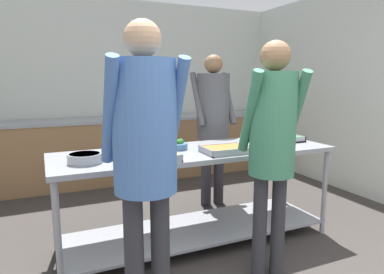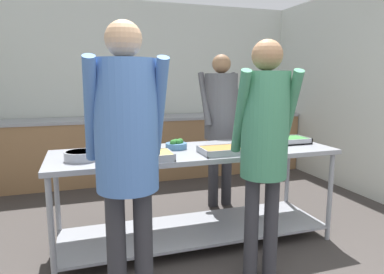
% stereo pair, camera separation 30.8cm
% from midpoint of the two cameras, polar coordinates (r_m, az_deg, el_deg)
% --- Properties ---
extents(wall_rear, '(4.98, 0.06, 2.65)m').
position_cam_midpoint_polar(wall_rear, '(5.47, -6.54, 7.94)').
color(wall_rear, silver).
rests_on(wall_rear, ground_plane).
extents(wall_right, '(0.06, 4.47, 2.65)m').
position_cam_midpoint_polar(wall_right, '(4.78, 30.34, 6.48)').
color(wall_right, silver).
rests_on(wall_right, ground_plane).
extents(back_counter, '(4.82, 0.65, 0.93)m').
position_cam_midpoint_polar(back_counter, '(5.20, -5.55, -1.67)').
color(back_counter, olive).
rests_on(back_counter, ground_plane).
extents(serving_counter, '(2.47, 0.78, 0.86)m').
position_cam_midpoint_polar(serving_counter, '(3.08, 3.47, -7.24)').
color(serving_counter, gray).
rests_on(serving_counter, ground_plane).
extents(sauce_pan, '(0.39, 0.25, 0.07)m').
position_cam_midpoint_polar(sauce_pan, '(2.70, -14.90, -3.01)').
color(sauce_pan, gray).
rests_on(sauce_pan, serving_counter).
extents(serving_tray_vegetables, '(0.45, 0.27, 0.05)m').
position_cam_midpoint_polar(serving_tray_vegetables, '(2.64, -4.84, -3.32)').
color(serving_tray_vegetables, gray).
rests_on(serving_tray_vegetables, serving_counter).
extents(broccoli_bowl, '(0.19, 0.19, 0.09)m').
position_cam_midpoint_polar(broccoli_bowl, '(3.05, 0.28, -1.34)').
color(broccoli_bowl, '#3D668C').
rests_on(broccoli_bowl, serving_counter).
extents(serving_tray_greens, '(0.38, 0.27, 0.05)m').
position_cam_midpoint_polar(serving_tray_greens, '(2.89, 8.26, -2.29)').
color(serving_tray_greens, gray).
rests_on(serving_tray_greens, serving_counter).
extents(plate_stack, '(0.26, 0.26, 0.05)m').
position_cam_midpoint_polar(plate_stack, '(3.05, 14.35, -1.88)').
color(plate_stack, white).
rests_on(plate_stack, serving_counter).
extents(serving_tray_roast, '(0.46, 0.26, 0.05)m').
position_cam_midpoint_polar(serving_tray_roast, '(3.48, 17.58, -0.61)').
color(serving_tray_roast, gray).
rests_on(serving_tray_roast, serving_counter).
extents(guest_serving_left, '(0.48, 0.41, 1.74)m').
position_cam_midpoint_polar(guest_serving_left, '(2.45, 15.53, 0.17)').
color(guest_serving_left, '#2D2D33').
rests_on(guest_serving_left, ground_plane).
extents(guest_serving_right, '(0.46, 0.37, 1.80)m').
position_cam_midpoint_polar(guest_serving_right, '(2.00, -6.54, -0.77)').
color(guest_serving_right, '#2D2D33').
rests_on(guest_serving_right, ground_plane).
extents(cook_behind_counter, '(0.47, 0.37, 1.75)m').
position_cam_midpoint_polar(cook_behind_counter, '(3.93, 7.07, 3.76)').
color(cook_behind_counter, '#2D2D33').
rests_on(cook_behind_counter, ground_plane).
extents(water_bottle, '(0.08, 0.08, 0.26)m').
position_cam_midpoint_polar(water_bottle, '(5.14, -3.90, 4.73)').
color(water_bottle, brown).
rests_on(water_bottle, back_counter).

